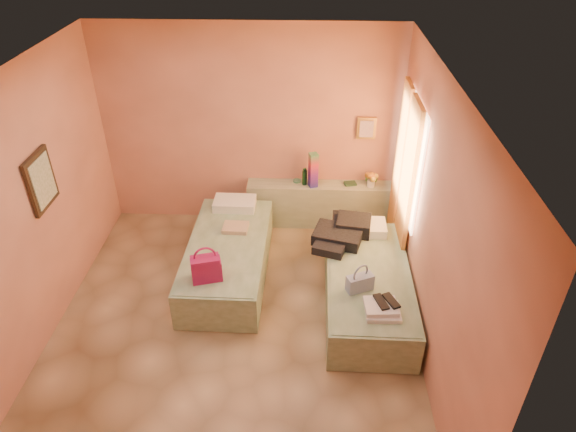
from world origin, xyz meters
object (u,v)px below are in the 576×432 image
blue_handbag (360,283)px  headboard_ledge (320,204)px  green_book (350,183)px  flower_vase (371,178)px  bed_left (228,259)px  towel_stack (383,310)px  water_bottle (305,177)px  magenta_handbag (206,268)px  bed_right (367,289)px

blue_handbag → headboard_ledge: bearing=77.7°
green_book → flower_vase: size_ratio=0.63×
bed_left → towel_stack: 2.12m
water_bottle → blue_handbag: (0.62, -2.00, -0.18)m
water_bottle → green_book: water_bottle is taller
green_book → magenta_handbag: 2.54m
flower_vase → bed_left: bearing=-147.4°
green_book → magenta_handbag: bearing=-144.4°
towel_stack → bed_right: bearing=96.3°
water_bottle → magenta_handbag: size_ratio=0.73×
bed_left → bed_right: (1.68, -0.50, 0.00)m
bed_left → blue_handbag: bearing=-26.3°
headboard_ledge → magenta_handbag: 2.30m
bed_left → water_bottle: water_bottle is taller
water_bottle → green_book: (0.64, 0.02, -0.11)m
headboard_ledge → bed_left: 1.67m
bed_left → water_bottle: bearing=53.2°
bed_left → bed_right: 1.76m
bed_left → water_bottle: size_ratio=8.42×
water_bottle → flower_vase: bearing=-1.6°
magenta_handbag → towel_stack: (1.88, -0.47, -0.10)m
headboard_ledge → green_book: (0.41, 0.02, 0.34)m
bed_left → flower_vase: size_ratio=7.83×
headboard_ledge → flower_vase: (0.69, -0.02, 0.45)m
green_book → water_bottle: bearing=168.8°
bed_left → water_bottle: 1.61m
water_bottle → magenta_handbag: (-1.05, -1.89, -0.12)m
water_bottle → towel_stack: water_bottle is taller
bed_right → towel_stack: (0.07, -0.66, 0.30)m
headboard_ledge → magenta_handbag: magenta_handbag is taller
magenta_handbag → towel_stack: 1.94m
blue_handbag → towel_stack: bearing=-83.1°
green_book → magenta_handbag: size_ratio=0.49×
flower_vase → headboard_ledge: bearing=178.0°
headboard_ledge → flower_vase: bearing=-2.0°
bed_right → towel_stack: bearing=-82.8°
magenta_handbag → towel_stack: bearing=-29.9°
bed_right → water_bottle: 1.93m
headboard_ledge → bed_right: (0.52, -1.70, -0.08)m
blue_handbag → towel_stack: size_ratio=0.82×
headboard_ledge → green_book: bearing=2.7°
headboard_ledge → water_bottle: size_ratio=8.64×
water_bottle → headboard_ledge: bearing=-0.2°
flower_vase → magenta_handbag: (-1.97, -1.86, -0.12)m
magenta_handbag → towel_stack: size_ratio=0.94×
water_bottle → blue_handbag: size_ratio=0.83×
water_bottle → towel_stack: 2.51m
bed_right → water_bottle: water_bottle is taller
headboard_ledge → bed_right: size_ratio=1.02×
green_book → blue_handbag: blue_handbag is taller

